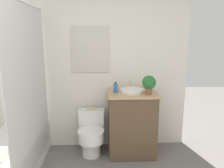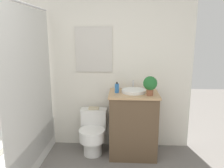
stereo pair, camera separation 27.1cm
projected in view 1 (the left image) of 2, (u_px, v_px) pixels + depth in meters
The scene contains 8 objects.
wall_back at pixel (80, 63), 3.11m from camera, with size 3.10×0.07×2.50m.
shower_area at pixel (13, 154), 2.56m from camera, with size 0.58×1.43×1.98m.
toilet at pixel (91, 133), 3.04m from camera, with size 0.37×0.48×0.61m.
vanity at pixel (131, 123), 3.03m from camera, with size 0.66×0.51×0.89m.
sink at pixel (132, 90), 2.95m from camera, with size 0.32×0.36×0.13m.
soap_bottle at pixel (116, 88), 2.91m from camera, with size 0.06×0.06×0.15m.
potted_plant at pixel (149, 83), 2.80m from camera, with size 0.18×0.18×0.25m.
book_on_tank at pixel (91, 109), 3.10m from camera, with size 0.14×0.09×0.02m.
Camera 1 is at (0.31, -0.83, 1.63)m, focal length 35.00 mm.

